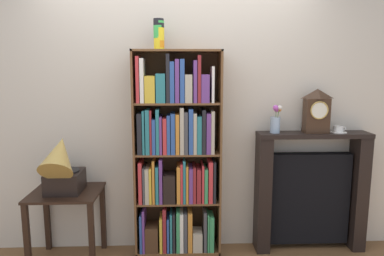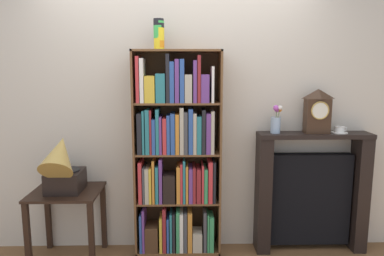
% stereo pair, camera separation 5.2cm
% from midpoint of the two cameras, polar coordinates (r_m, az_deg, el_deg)
% --- Properties ---
extents(wall_back, '(4.71, 0.08, 2.66)m').
position_cam_midpoint_polar(wall_back, '(3.33, -0.49, 3.05)').
color(wall_back, beige).
rests_on(wall_back, ground).
extents(bookshelf, '(0.77, 0.30, 1.86)m').
position_cam_midpoint_polar(bookshelf, '(3.21, -2.92, -5.34)').
color(bookshelf, brown).
rests_on(bookshelf, ground).
extents(cup_stack, '(0.09, 0.09, 0.26)m').
position_cam_midpoint_polar(cup_stack, '(3.13, -5.79, 14.68)').
color(cup_stack, yellow).
rests_on(cup_stack, bookshelf).
extents(side_table_left, '(0.59, 0.52, 0.65)m').
position_cam_midpoint_polar(side_table_left, '(3.39, -19.81, -11.86)').
color(side_table_left, black).
rests_on(side_table_left, ground).
extents(gramophone, '(0.29, 0.48, 0.57)m').
position_cam_midpoint_polar(gramophone, '(3.21, -20.57, -5.62)').
color(gramophone, black).
rests_on(gramophone, side_table_left).
extents(fireplace_mantel, '(1.02, 0.23, 1.13)m').
position_cam_midpoint_polar(fireplace_mantel, '(3.58, 17.91, -9.74)').
color(fireplace_mantel, black).
rests_on(fireplace_mantel, ground).
extents(mantel_clock, '(0.22, 0.13, 0.40)m').
position_cam_midpoint_polar(mantel_clock, '(3.40, 18.88, 2.60)').
color(mantel_clock, '#382316').
rests_on(mantel_clock, fireplace_mantel).
extents(flower_vase, '(0.10, 0.13, 0.26)m').
position_cam_midpoint_polar(flower_vase, '(3.29, 12.78, 1.06)').
color(flower_vase, '#99B2D1').
rests_on(flower_vase, fireplace_mantel).
extents(teacup_with_saucer, '(0.15, 0.15, 0.06)m').
position_cam_midpoint_polar(teacup_with_saucer, '(3.50, 21.96, -0.24)').
color(teacup_with_saucer, white).
rests_on(teacup_with_saucer, fireplace_mantel).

